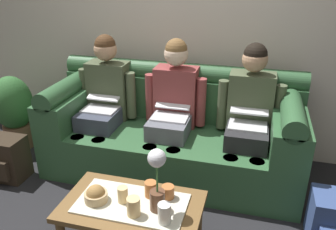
{
  "coord_description": "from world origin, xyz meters",
  "views": [
    {
      "loc": [
        0.7,
        -1.57,
        1.81
      ],
      "look_at": [
        0.05,
        0.8,
        0.72
      ],
      "focal_mm": 36.82,
      "sensor_mm": 36.0,
      "label": 1
    }
  ],
  "objects_px": {
    "couch": "(173,133)",
    "cup_near_right": "(164,213)",
    "snack_bowl": "(96,195)",
    "cup_far_right": "(133,207)",
    "person_left": "(104,97)",
    "cup_near_left": "(151,189)",
    "person_middle": "(173,104)",
    "potted_plant": "(14,109)",
    "cup_far_center": "(168,192)",
    "flower_vase": "(157,178)",
    "cup_far_left": "(123,195)",
    "backpack_left": "(6,159)",
    "person_right": "(249,112)",
    "backpack_right": "(332,221)",
    "coffee_table": "(132,210)"
  },
  "relations": [
    {
      "from": "couch",
      "to": "cup_near_right",
      "type": "bearing_deg",
      "value": -78.03
    },
    {
      "from": "snack_bowl",
      "to": "cup_far_right",
      "type": "xyz_separation_m",
      "value": [
        0.28,
        -0.06,
        0.02
      ]
    },
    {
      "from": "person_left",
      "to": "cup_near_left",
      "type": "relative_size",
      "value": 11.51
    },
    {
      "from": "person_middle",
      "to": "cup_far_right",
      "type": "xyz_separation_m",
      "value": [
        0.05,
        -1.17,
        -0.2
      ]
    },
    {
      "from": "person_middle",
      "to": "potted_plant",
      "type": "distance_m",
      "value": 1.7
    },
    {
      "from": "cup_near_left",
      "to": "cup_far_right",
      "type": "distance_m",
      "value": 0.21
    },
    {
      "from": "cup_near_left",
      "to": "cup_far_center",
      "type": "height_order",
      "value": "cup_near_left"
    },
    {
      "from": "flower_vase",
      "to": "cup_near_right",
      "type": "relative_size",
      "value": 3.33
    },
    {
      "from": "cup_far_right",
      "to": "snack_bowl",
      "type": "bearing_deg",
      "value": 167.33
    },
    {
      "from": "cup_far_left",
      "to": "backpack_left",
      "type": "bearing_deg",
      "value": 158.93
    },
    {
      "from": "person_right",
      "to": "cup_near_left",
      "type": "relative_size",
      "value": 11.51
    },
    {
      "from": "backpack_right",
      "to": "person_left",
      "type": "bearing_deg",
      "value": 161.66
    },
    {
      "from": "cup_far_center",
      "to": "potted_plant",
      "type": "distance_m",
      "value": 2.11
    },
    {
      "from": "couch",
      "to": "cup_near_right",
      "type": "xyz_separation_m",
      "value": [
        0.25,
        -1.19,
        0.09
      ]
    },
    {
      "from": "cup_far_right",
      "to": "person_left",
      "type": "bearing_deg",
      "value": 121.38
    },
    {
      "from": "coffee_table",
      "to": "cup_near_right",
      "type": "bearing_deg",
      "value": -25.1
    },
    {
      "from": "person_right",
      "to": "cup_far_left",
      "type": "xyz_separation_m",
      "value": [
        -0.72,
        -1.07,
        -0.21
      ]
    },
    {
      "from": "cup_near_left",
      "to": "cup_far_right",
      "type": "relative_size",
      "value": 0.89
    },
    {
      "from": "person_right",
      "to": "cup_near_right",
      "type": "distance_m",
      "value": 1.27
    },
    {
      "from": "cup_near_right",
      "to": "cup_far_left",
      "type": "distance_m",
      "value": 0.33
    },
    {
      "from": "person_middle",
      "to": "cup_far_center",
      "type": "xyz_separation_m",
      "value": [
        0.21,
        -0.96,
        -0.22
      ]
    },
    {
      "from": "person_right",
      "to": "backpack_left",
      "type": "bearing_deg",
      "value": -165.04
    },
    {
      "from": "person_middle",
      "to": "person_right",
      "type": "height_order",
      "value": "same"
    },
    {
      "from": "flower_vase",
      "to": "snack_bowl",
      "type": "bearing_deg",
      "value": -176.53
    },
    {
      "from": "backpack_left",
      "to": "person_left",
      "type": "bearing_deg",
      "value": 36.59
    },
    {
      "from": "flower_vase",
      "to": "cup_near_left",
      "type": "height_order",
      "value": "flower_vase"
    },
    {
      "from": "backpack_left",
      "to": "flower_vase",
      "type": "bearing_deg",
      "value": -18.57
    },
    {
      "from": "person_middle",
      "to": "cup_far_center",
      "type": "distance_m",
      "value": 1.0
    },
    {
      "from": "cup_far_right",
      "to": "backpack_left",
      "type": "relative_size",
      "value": 0.3
    },
    {
      "from": "couch",
      "to": "backpack_left",
      "type": "bearing_deg",
      "value": -158.41
    },
    {
      "from": "person_right",
      "to": "backpack_right",
      "type": "relative_size",
      "value": 3.23
    },
    {
      "from": "snack_bowl",
      "to": "cup_far_right",
      "type": "distance_m",
      "value": 0.29
    },
    {
      "from": "person_right",
      "to": "cup_near_left",
      "type": "height_order",
      "value": "person_right"
    },
    {
      "from": "backpack_right",
      "to": "potted_plant",
      "type": "bearing_deg",
      "value": 168.13
    },
    {
      "from": "potted_plant",
      "to": "person_right",
      "type": "bearing_deg",
      "value": 0.57
    },
    {
      "from": "person_right",
      "to": "cup_near_left",
      "type": "bearing_deg",
      "value": -120.18
    },
    {
      "from": "flower_vase",
      "to": "snack_bowl",
      "type": "height_order",
      "value": "flower_vase"
    },
    {
      "from": "snack_bowl",
      "to": "potted_plant",
      "type": "xyz_separation_m",
      "value": [
        -1.45,
        1.09,
        -0.01
      ]
    },
    {
      "from": "flower_vase",
      "to": "potted_plant",
      "type": "distance_m",
      "value": 2.15
    },
    {
      "from": "cup_near_left",
      "to": "flower_vase",
      "type": "bearing_deg",
      "value": -55.02
    },
    {
      "from": "person_middle",
      "to": "potted_plant",
      "type": "relative_size",
      "value": 1.57
    },
    {
      "from": "coffee_table",
      "to": "potted_plant",
      "type": "distance_m",
      "value": 1.98
    },
    {
      "from": "couch",
      "to": "person_middle",
      "type": "bearing_deg",
      "value": -90.0
    },
    {
      "from": "cup_far_left",
      "to": "backpack_left",
      "type": "relative_size",
      "value": 0.27
    },
    {
      "from": "flower_vase",
      "to": "person_middle",
      "type": "bearing_deg",
      "value": 99.39
    },
    {
      "from": "coffee_table",
      "to": "cup_far_left",
      "type": "distance_m",
      "value": 0.13
    },
    {
      "from": "person_right",
      "to": "cup_near_right",
      "type": "relative_size",
      "value": 9.55
    },
    {
      "from": "person_right",
      "to": "backpack_right",
      "type": "xyz_separation_m",
      "value": [
        0.63,
        -0.65,
        -0.47
      ]
    },
    {
      "from": "flower_vase",
      "to": "coffee_table",
      "type": "bearing_deg",
      "value": 174.63
    },
    {
      "from": "couch",
      "to": "backpack_left",
      "type": "height_order",
      "value": "couch"
    }
  ]
}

